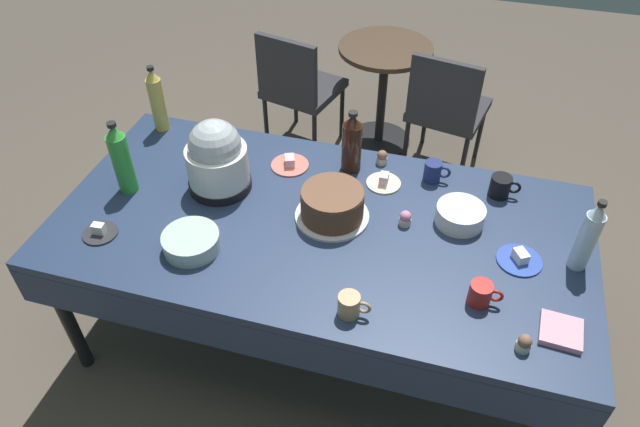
{
  "coord_description": "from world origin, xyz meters",
  "views": [
    {
      "loc": [
        0.47,
        -1.67,
        2.38
      ],
      "look_at": [
        0.0,
        0.0,
        0.8
      ],
      "focal_mm": 32.44,
      "sensor_mm": 36.0,
      "label": 1
    }
  ],
  "objects_px": {
    "ceramic_snack_bowl": "(460,215)",
    "coffee_mug_tan": "(350,305)",
    "cupcake_lemon": "(382,157)",
    "maroon_chair_left": "(298,85)",
    "soda_bottle_water": "(588,237)",
    "coffee_mug_red": "(481,294)",
    "dessert_plate_cream": "(384,182)",
    "coffee_mug_navy": "(433,171)",
    "coffee_mug_black": "(501,186)",
    "cupcake_vanilla": "(524,343)",
    "glass_salad_bowl": "(191,242)",
    "potluck_table": "(320,233)",
    "frosted_layer_cake": "(332,205)",
    "soda_bottle_ginger_ale": "(157,101)",
    "dessert_plate_coral": "(290,164)",
    "soda_bottle_cola": "(352,143)",
    "round_cafe_table": "(383,78)",
    "soda_bottle_lime_soda": "(121,159)",
    "slow_cooker": "(217,159)",
    "maroon_chair_right": "(446,106)",
    "dessert_plate_cobalt": "(520,259)",
    "cupcake_rose": "(405,218)",
    "dessert_plate_charcoal": "(100,232)"
  },
  "relations": [
    {
      "from": "glass_salad_bowl",
      "to": "soda_bottle_ginger_ale",
      "type": "relative_size",
      "value": 0.66
    },
    {
      "from": "coffee_mug_red",
      "to": "coffee_mug_navy",
      "type": "bearing_deg",
      "value": 111.4
    },
    {
      "from": "soda_bottle_water",
      "to": "coffee_mug_tan",
      "type": "height_order",
      "value": "soda_bottle_water"
    },
    {
      "from": "ceramic_snack_bowl",
      "to": "coffee_mug_tan",
      "type": "bearing_deg",
      "value": -119.09
    },
    {
      "from": "dessert_plate_cream",
      "to": "coffee_mug_black",
      "type": "bearing_deg",
      "value": 7.23
    },
    {
      "from": "cupcake_vanilla",
      "to": "glass_salad_bowl",
      "type": "bearing_deg",
      "value": 174.08
    },
    {
      "from": "glass_salad_bowl",
      "to": "dessert_plate_cream",
      "type": "relative_size",
      "value": 1.46
    },
    {
      "from": "coffee_mug_black",
      "to": "dessert_plate_cream",
      "type": "bearing_deg",
      "value": -172.77
    },
    {
      "from": "dessert_plate_cobalt",
      "to": "coffee_mug_black",
      "type": "relative_size",
      "value": 1.32
    },
    {
      "from": "potluck_table",
      "to": "coffee_mug_red",
      "type": "xyz_separation_m",
      "value": [
        0.66,
        -0.24,
        0.11
      ]
    },
    {
      "from": "dessert_plate_cream",
      "to": "soda_bottle_cola",
      "type": "distance_m",
      "value": 0.22
    },
    {
      "from": "coffee_mug_red",
      "to": "cupcake_rose",
      "type": "bearing_deg",
      "value": 134.56
    },
    {
      "from": "soda_bottle_water",
      "to": "coffee_mug_red",
      "type": "relative_size",
      "value": 2.62
    },
    {
      "from": "slow_cooker",
      "to": "cupcake_lemon",
      "type": "height_order",
      "value": "slow_cooker"
    },
    {
      "from": "dessert_plate_cobalt",
      "to": "cupcake_vanilla",
      "type": "xyz_separation_m",
      "value": [
        0.02,
        -0.41,
        0.02
      ]
    },
    {
      "from": "potluck_table",
      "to": "round_cafe_table",
      "type": "height_order",
      "value": "potluck_table"
    },
    {
      "from": "coffee_mug_black",
      "to": "coffee_mug_navy",
      "type": "relative_size",
      "value": 1.11
    },
    {
      "from": "soda_bottle_lime_soda",
      "to": "coffee_mug_tan",
      "type": "xyz_separation_m",
      "value": [
        1.09,
        -0.4,
        -0.12
      ]
    },
    {
      "from": "ceramic_snack_bowl",
      "to": "coffee_mug_black",
      "type": "height_order",
      "value": "coffee_mug_black"
    },
    {
      "from": "frosted_layer_cake",
      "to": "soda_bottle_ginger_ale",
      "type": "relative_size",
      "value": 0.92
    },
    {
      "from": "dessert_plate_charcoal",
      "to": "maroon_chair_right",
      "type": "xyz_separation_m",
      "value": [
        1.22,
        1.79,
        -0.27
      ]
    },
    {
      "from": "dessert_plate_charcoal",
      "to": "soda_bottle_cola",
      "type": "bearing_deg",
      "value": 38.59
    },
    {
      "from": "ceramic_snack_bowl",
      "to": "cupcake_rose",
      "type": "xyz_separation_m",
      "value": [
        -0.21,
        -0.07,
        -0.01
      ]
    },
    {
      "from": "dessert_plate_charcoal",
      "to": "cupcake_lemon",
      "type": "height_order",
      "value": "cupcake_lemon"
    },
    {
      "from": "cupcake_lemon",
      "to": "maroon_chair_right",
      "type": "bearing_deg",
      "value": 77.69
    },
    {
      "from": "soda_bottle_ginger_ale",
      "to": "coffee_mug_tan",
      "type": "bearing_deg",
      "value": -36.67
    },
    {
      "from": "soda_bottle_ginger_ale",
      "to": "slow_cooker",
      "type": "bearing_deg",
      "value": -37.02
    },
    {
      "from": "cupcake_vanilla",
      "to": "cupcake_rose",
      "type": "height_order",
      "value": "same"
    },
    {
      "from": "slow_cooker",
      "to": "glass_salad_bowl",
      "type": "relative_size",
      "value": 1.49
    },
    {
      "from": "maroon_chair_left",
      "to": "cupcake_rose",
      "type": "bearing_deg",
      "value": -56.97
    },
    {
      "from": "round_cafe_table",
      "to": "cupcake_vanilla",
      "type": "bearing_deg",
      "value": -67.66
    },
    {
      "from": "frosted_layer_cake",
      "to": "round_cafe_table",
      "type": "xyz_separation_m",
      "value": [
        -0.09,
        1.65,
        -0.32
      ]
    },
    {
      "from": "slow_cooker",
      "to": "coffee_mug_black",
      "type": "bearing_deg",
      "value": 13.19
    },
    {
      "from": "soda_bottle_water",
      "to": "dessert_plate_coral",
      "type": "bearing_deg",
      "value": 166.79
    },
    {
      "from": "dessert_plate_charcoal",
      "to": "dessert_plate_cobalt",
      "type": "relative_size",
      "value": 0.81
    },
    {
      "from": "potluck_table",
      "to": "cupcake_lemon",
      "type": "height_order",
      "value": "cupcake_lemon"
    },
    {
      "from": "cupcake_lemon",
      "to": "soda_bottle_lime_soda",
      "type": "relative_size",
      "value": 0.2
    },
    {
      "from": "ceramic_snack_bowl",
      "to": "soda_bottle_water",
      "type": "bearing_deg",
      "value": -14.69
    },
    {
      "from": "dessert_plate_cream",
      "to": "coffee_mug_red",
      "type": "bearing_deg",
      "value": -50.84
    },
    {
      "from": "dessert_plate_cream",
      "to": "coffee_mug_navy",
      "type": "xyz_separation_m",
      "value": [
        0.2,
        0.09,
        0.04
      ]
    },
    {
      "from": "soda_bottle_lime_soda",
      "to": "maroon_chair_left",
      "type": "distance_m",
      "value": 1.58
    },
    {
      "from": "coffee_mug_black",
      "to": "round_cafe_table",
      "type": "xyz_separation_m",
      "value": [
        -0.75,
        1.32,
        -0.3
      ]
    },
    {
      "from": "dessert_plate_charcoal",
      "to": "soda_bottle_cola",
      "type": "height_order",
      "value": "soda_bottle_cola"
    },
    {
      "from": "potluck_table",
      "to": "soda_bottle_lime_soda",
      "type": "xyz_separation_m",
      "value": [
        -0.87,
        -0.02,
        0.22
      ]
    },
    {
      "from": "glass_salad_bowl",
      "to": "ceramic_snack_bowl",
      "type": "bearing_deg",
      "value": 23.74
    },
    {
      "from": "soda_bottle_cola",
      "to": "potluck_table",
      "type": "bearing_deg",
      "value": -95.38
    },
    {
      "from": "maroon_chair_right",
      "to": "coffee_mug_navy",
      "type": "bearing_deg",
      "value": -88.81
    },
    {
      "from": "slow_cooker",
      "to": "coffee_mug_navy",
      "type": "distance_m",
      "value": 0.95
    },
    {
      "from": "cupcake_rose",
      "to": "soda_bottle_cola",
      "type": "bearing_deg",
      "value": 134.78
    },
    {
      "from": "cupcake_lemon",
      "to": "maroon_chair_left",
      "type": "height_order",
      "value": "maroon_chair_left"
    }
  ]
}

